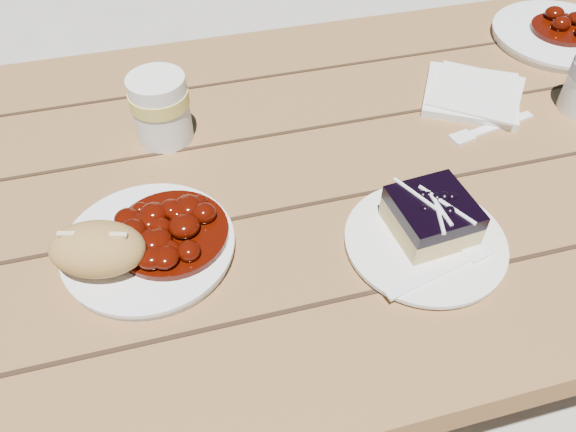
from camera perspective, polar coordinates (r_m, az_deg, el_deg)
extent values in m
plane|color=#ADA89C|center=(1.49, 9.78, -15.46)|extent=(60.00, 60.00, 0.00)
cube|color=brown|center=(0.92, 15.41, 6.25)|extent=(2.00, 0.80, 0.05)
cube|color=brown|center=(1.56, 2.87, 13.42)|extent=(1.80, 0.25, 0.04)
cube|color=brown|center=(1.70, -24.26, 1.88)|extent=(0.06, 0.06, 0.42)
cube|color=brown|center=(2.05, 24.91, 10.00)|extent=(0.06, 0.06, 0.42)
cylinder|color=white|center=(0.73, -13.91, -3.13)|extent=(0.21, 0.21, 0.02)
ellipsoid|color=#AF8243|center=(0.69, -18.78, -3.19)|extent=(0.13, 0.10, 0.06)
cylinder|color=white|center=(0.74, 13.73, -2.60)|extent=(0.20, 0.20, 0.01)
cube|color=#D9BF76|center=(0.73, 14.23, -0.53)|extent=(0.10, 0.10, 0.03)
cube|color=black|center=(0.72, 14.59, 0.85)|extent=(0.10, 0.10, 0.02)
cube|color=white|center=(1.00, 18.11, 11.64)|extent=(0.21, 0.21, 0.01)
cylinder|color=white|center=(1.23, 25.96, 16.14)|extent=(0.25, 0.25, 0.02)
cylinder|color=white|center=(0.87, -12.78, 10.57)|extent=(0.08, 0.08, 0.11)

